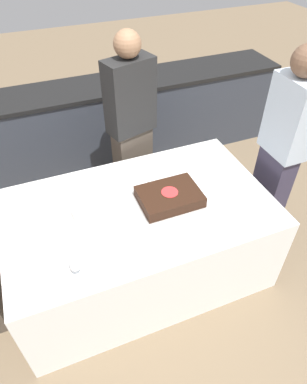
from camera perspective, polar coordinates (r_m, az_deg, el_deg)
ground_plane at (r=2.98m, az=-2.01°, el=-12.57°), size 14.00×14.00×0.00m
back_counter at (r=3.86m, az=-10.78°, el=10.57°), size 4.40×0.58×0.92m
dining_table at (r=2.69m, az=-2.20°, el=-8.02°), size 1.89×1.12×0.73m
cake at (r=2.43m, az=2.68°, el=-0.81°), size 0.47×0.36×0.09m
plate_stack at (r=2.38m, az=-11.09°, el=-3.14°), size 0.20×0.20×0.07m
wine_glass at (r=2.01m, az=-13.03°, el=-11.49°), size 0.07×0.07×0.16m
side_plate_near_cake at (r=2.67m, az=0.39°, el=2.76°), size 0.20×0.20×0.00m
person_cutting_cake at (r=2.98m, az=-3.68°, el=10.45°), size 0.43×0.30×1.68m
person_seated_right at (r=2.82m, az=20.43°, el=6.32°), size 0.22×0.35×1.70m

